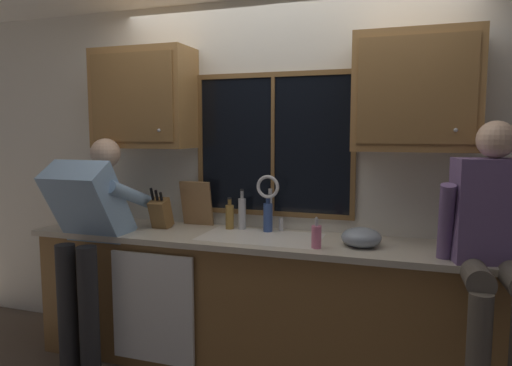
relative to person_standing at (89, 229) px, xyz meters
The scene contains 23 objects.
back_wall 1.43m from the person_standing, 29.30° to the left, with size 5.77×0.12×2.55m, color silver.
window_glass 1.40m from the person_standing, 28.64° to the left, with size 1.10×0.02×0.95m, color black.
window_frame_top 1.65m from the person_standing, 28.25° to the left, with size 1.17×0.02×0.04m, color brown.
window_frame_bottom 1.28m from the person_standing, 28.25° to the left, with size 1.17×0.02×0.04m, color brown.
window_frame_left 0.99m from the person_standing, 47.34° to the left, with size 0.04×0.02×0.95m, color brown.
window_frame_right 1.88m from the person_standing, 19.65° to the left, with size 0.04×0.02×0.95m, color brown.
window_mullion_center 1.39m from the person_standing, 28.17° to the left, with size 0.02×0.02×0.95m, color brown.
lower_cabinet_run 1.36m from the person_standing, 15.27° to the left, with size 3.37×0.58×0.88m, color olive.
countertop 1.26m from the person_standing, 14.39° to the left, with size 3.43×0.62×0.04m, color beige.
dishwasher_front 0.69m from the person_standing, ahead, with size 0.60×0.02×0.74m, color white.
upper_cabinet_left 1.02m from the person_standing, 68.86° to the left, with size 0.74×0.36×0.72m.
upper_cabinet_right 2.30m from the person_standing, 12.30° to the left, with size 0.74×0.36×0.72m.
sink 1.18m from the person_standing, 15.98° to the left, with size 0.80×0.46×0.21m.
faucet 1.26m from the person_standing, 23.92° to the left, with size 0.18×0.09×0.40m.
person_standing is the anchor object (origin of this frame).
person_sitting_on_counter 2.49m from the person_standing, ahead, with size 0.54×0.63×1.26m.
knife_block 0.50m from the person_standing, 45.98° to the left, with size 0.12×0.18×0.32m.
cutting_board 0.78m from the person_standing, 44.31° to the left, with size 0.24×0.02×0.34m, color #997047.
mixing_bowl 1.81m from the person_standing, ahead, with size 0.24×0.24×0.12m, color #8C99A8.
soap_dispenser 1.54m from the person_standing, ahead, with size 0.06×0.07×0.19m.
bottle_green_glass 0.97m from the person_standing, 30.56° to the left, with size 0.06×0.06×0.23m.
bottle_tall_clear 1.23m from the person_standing, 23.78° to the left, with size 0.07×0.07×0.26m.
bottle_amber_small 1.06m from the person_standing, 29.16° to the left, with size 0.05×0.05×0.29m.
Camera 1 is at (0.85, -3.21, 1.62)m, focal length 32.75 mm.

